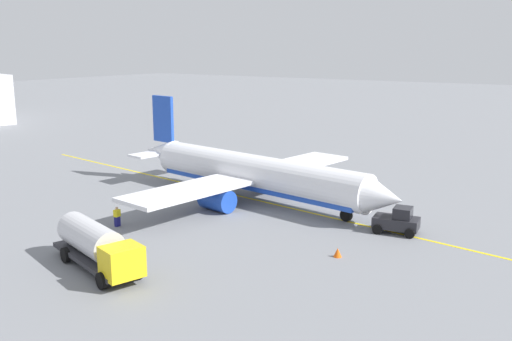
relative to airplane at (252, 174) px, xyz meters
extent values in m
plane|color=slate|center=(0.52, -0.07, -2.59)|extent=(400.00, 400.00, 0.00)
cylinder|color=white|center=(0.52, -0.07, 0.17)|extent=(25.58, 7.08, 3.52)
cube|color=#1E47B7|center=(0.52, -0.07, -0.79)|extent=(24.10, 6.26, 0.99)
cone|color=white|center=(14.45, -2.07, 0.17)|extent=(3.96, 3.84, 3.38)
cone|color=white|center=(-14.11, 2.03, 0.53)|extent=(5.30, 3.66, 2.99)
cube|color=#1E47B7|center=(-13.42, 1.93, 4.33)|extent=(3.22, 0.81, 5.20)
cube|color=white|center=(-13.42, 1.93, 0.57)|extent=(3.57, 8.66, 0.24)
cube|color=white|center=(-0.47, 0.07, -0.27)|extent=(8.84, 29.18, 0.36)
cylinder|color=#1E47B7|center=(1.06, 5.10, -1.52)|extent=(3.47, 2.53, 2.10)
cylinder|color=#1E47B7|center=(-0.42, -5.19, -1.52)|extent=(3.47, 2.53, 2.10)
cylinder|color=#4C4C51|center=(10.97, -1.57, -1.46)|extent=(0.24, 0.24, 1.15)
cylinder|color=black|center=(10.97, -1.57, -2.04)|extent=(1.15, 0.55, 1.10)
cylinder|color=#4C4C51|center=(-1.09, 2.78, -1.46)|extent=(0.24, 0.24, 1.15)
cylinder|color=black|center=(-1.09, 2.78, -2.04)|extent=(1.15, 0.55, 1.10)
cylinder|color=#4C4C51|center=(-1.83, -2.36, -1.46)|extent=(0.24, 0.24, 1.15)
cylinder|color=black|center=(-1.83, -2.36, -2.04)|extent=(1.15, 0.55, 1.10)
cube|color=#2D2D33|center=(1.07, -20.94, -1.89)|extent=(9.36, 5.00, 0.30)
cube|color=yellow|center=(5.01, -22.13, -0.94)|extent=(2.61, 2.88, 2.00)
cube|color=black|center=(5.87, -22.39, -0.54)|extent=(0.73, 1.96, 0.90)
cylinder|color=silver|center=(0.50, -20.77, -0.59)|extent=(6.62, 4.00, 2.30)
cylinder|color=black|center=(4.99, -20.81, -2.04)|extent=(1.15, 0.65, 1.10)
cylinder|color=black|center=(4.26, -23.21, -2.04)|extent=(1.15, 0.65, 1.10)
cylinder|color=black|center=(-0.65, -19.11, -2.04)|extent=(1.15, 0.65, 1.10)
cylinder|color=black|center=(-1.37, -21.51, -2.04)|extent=(1.15, 0.65, 1.10)
cube|color=#232328|center=(15.68, -2.20, -1.74)|extent=(3.87, 2.53, 0.90)
cube|color=black|center=(16.18, -2.13, -0.84)|extent=(1.63, 1.80, 0.90)
cylinder|color=black|center=(14.55, -3.39, -2.19)|extent=(0.84, 0.42, 0.80)
cylinder|color=black|center=(14.24, -1.42, -2.19)|extent=(0.84, 0.42, 0.80)
cylinder|color=black|center=(17.12, -2.99, -2.19)|extent=(0.84, 0.42, 0.80)
cylinder|color=black|center=(16.81, -1.02, -2.19)|extent=(0.84, 0.42, 0.80)
cube|color=navy|center=(-4.59, -13.63, -2.16)|extent=(0.32, 0.44, 0.85)
cube|color=yellow|center=(-4.59, -13.63, -1.44)|extent=(0.36, 0.52, 0.60)
sphere|color=tan|center=(-4.59, -13.63, -1.00)|extent=(0.24, 0.24, 0.24)
cone|color=#F2590F|center=(13.82, 2.82, -2.24)|extent=(0.62, 0.62, 0.69)
cone|color=#F2590F|center=(14.14, -9.89, -2.25)|extent=(0.60, 0.60, 0.67)
cube|color=yellow|center=(0.52, -0.07, -2.58)|extent=(72.94, 10.76, 0.01)
camera|label=1|loc=(30.89, -45.76, 12.33)|focal=40.12mm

